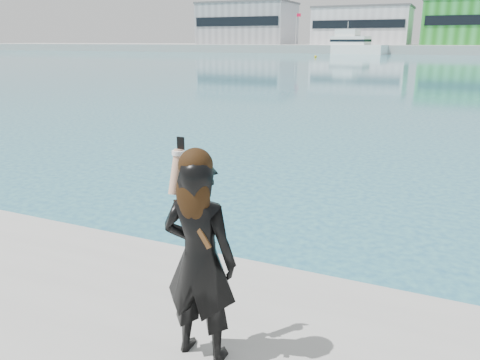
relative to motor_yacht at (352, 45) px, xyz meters
The scene contains 7 objects.
far_quay 28.48m from the motor_yacht, 42.26° to the left, with size 320.00×40.00×2.00m, color #9E9E99.
warehouse_grey_left 38.44m from the motor_yacht, 153.23° to the left, with size 26.52×16.36×11.50m.
warehouse_white 17.79m from the motor_yacht, 93.12° to the left, with size 24.48×15.35×9.50m.
flagpole_left 20.16m from the motor_yacht, 148.94° to the left, with size 1.28×0.16×8.00m.
motor_yacht is the anchor object (origin of this frame).
buoy_far 26.69m from the motor_yacht, 92.71° to the right, with size 0.50×0.50×0.50m, color yellow.
woman 113.42m from the motor_yacht, 79.26° to the right, with size 0.57×0.38×1.60m.
Camera 1 is at (1.57, -3.20, 3.06)m, focal length 35.00 mm.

